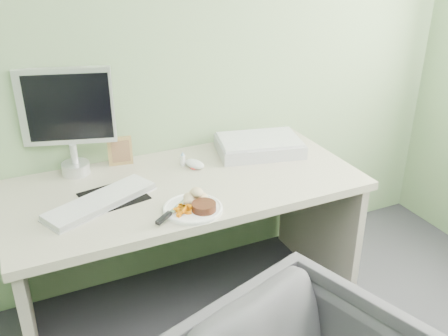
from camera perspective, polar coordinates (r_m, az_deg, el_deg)
name	(u,v)px	position (r m, az deg, el deg)	size (l,w,h in m)	color
wall_back	(152,30)	(2.43, -8.24, 15.39)	(3.50, 3.50, 0.00)	gray
desk	(187,216)	(2.37, -4.30, -5.50)	(1.60, 0.75, 0.73)	beige
plate	(193,209)	(2.05, -3.59, -4.68)	(0.25, 0.25, 0.01)	white
steak	(204,207)	(2.02, -2.32, -4.45)	(0.10, 0.10, 0.03)	black
potato_pile	(197,195)	(2.08, -3.12, -3.10)	(0.10, 0.07, 0.06)	tan
carrot_heap	(184,208)	(2.01, -4.65, -4.58)	(0.06, 0.05, 0.04)	#D96A04
steak_knife	(169,214)	(1.99, -6.32, -5.23)	(0.19, 0.16, 0.02)	silver
mousepad	(114,196)	(2.21, -12.50, -3.15)	(0.25, 0.22, 0.00)	black
keyboard	(101,201)	(2.15, -13.91, -3.64)	(0.49, 0.14, 0.02)	white
computer_mouse	(195,164)	(2.41, -3.37, 0.46)	(0.06, 0.11, 0.04)	white
photo_frame	(120,151)	(2.46, -11.79, 1.91)	(0.12, 0.01, 0.15)	#A7854E
eyedrop_bottle	(183,159)	(2.43, -4.74, 1.01)	(0.02, 0.02, 0.07)	white
scanner	(259,146)	(2.57, 4.04, 2.49)	(0.42, 0.28, 0.07)	#ABADB2
monitor	(68,116)	(2.36, -17.41, 5.70)	(0.41, 0.16, 0.50)	silver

